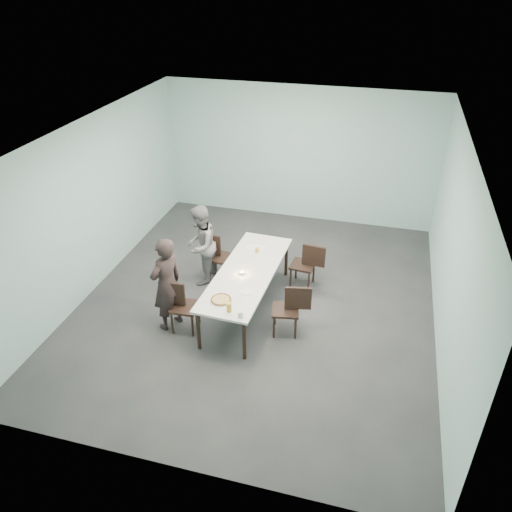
% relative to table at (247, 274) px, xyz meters
% --- Properties ---
extents(ground, '(7.00, 7.00, 0.00)m').
position_rel_table_xyz_m(ground, '(0.13, 0.24, -0.69)').
color(ground, '#333335').
rests_on(ground, ground).
extents(room_shell, '(6.02, 7.02, 3.01)m').
position_rel_table_xyz_m(room_shell, '(0.13, 0.24, 1.33)').
color(room_shell, '#A7D2D2').
rests_on(room_shell, ground).
extents(table, '(1.02, 2.64, 0.75)m').
position_rel_table_xyz_m(table, '(0.00, 0.00, 0.00)').
color(table, white).
rests_on(table, ground).
extents(chair_near_left, '(0.62, 0.45, 0.87)m').
position_rel_table_xyz_m(chair_near_left, '(-0.89, -0.80, -0.19)').
color(chair_near_left, black).
rests_on(chair_near_left, ground).
extents(chair_far_left, '(0.63, 0.45, 0.87)m').
position_rel_table_xyz_m(chair_far_left, '(-0.84, 0.83, -0.19)').
color(chair_far_left, black).
rests_on(chair_far_left, ground).
extents(chair_near_right, '(0.64, 0.49, 0.87)m').
position_rel_table_xyz_m(chair_near_right, '(0.84, -0.44, -0.19)').
color(chair_near_right, black).
rests_on(chair_near_right, ground).
extents(chair_far_right, '(0.63, 0.46, 0.87)m').
position_rel_table_xyz_m(chair_far_right, '(0.87, 0.94, -0.19)').
color(chair_far_right, black).
rests_on(chair_far_right, ground).
extents(diner_near, '(0.61, 0.70, 1.62)m').
position_rel_table_xyz_m(diner_near, '(-1.09, -0.77, 0.12)').
color(diner_near, black).
rests_on(diner_near, ground).
extents(diner_far, '(0.59, 0.75, 1.52)m').
position_rel_table_xyz_m(diner_far, '(-1.05, 0.61, 0.07)').
color(diner_far, slate).
rests_on(diner_far, ground).
extents(pizza, '(0.34, 0.34, 0.04)m').
position_rel_table_xyz_m(pizza, '(-0.15, -0.89, 0.08)').
color(pizza, white).
rests_on(pizza, table).
extents(side_plate, '(0.18, 0.18, 0.01)m').
position_rel_table_xyz_m(side_plate, '(0.15, -0.58, 0.06)').
color(side_plate, white).
rests_on(side_plate, table).
extents(beer_glass, '(0.08, 0.08, 0.15)m').
position_rel_table_xyz_m(beer_glass, '(0.05, -1.11, 0.13)').
color(beer_glass, gold).
rests_on(beer_glass, table).
extents(water_tumbler, '(0.08, 0.08, 0.09)m').
position_rel_table_xyz_m(water_tumbler, '(0.25, -1.19, 0.10)').
color(water_tumbler, silver).
rests_on(water_tumbler, table).
extents(tealight, '(0.06, 0.06, 0.05)m').
position_rel_table_xyz_m(tealight, '(-0.05, -0.10, 0.08)').
color(tealight, silver).
rests_on(tealight, table).
extents(amber_tumbler, '(0.07, 0.07, 0.08)m').
position_rel_table_xyz_m(amber_tumbler, '(0.00, 0.66, 0.10)').
color(amber_tumbler, gold).
rests_on(amber_tumbler, table).
extents(menu, '(0.31, 0.23, 0.01)m').
position_rel_table_xyz_m(menu, '(-0.06, 0.78, 0.06)').
color(menu, silver).
rests_on(menu, table).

